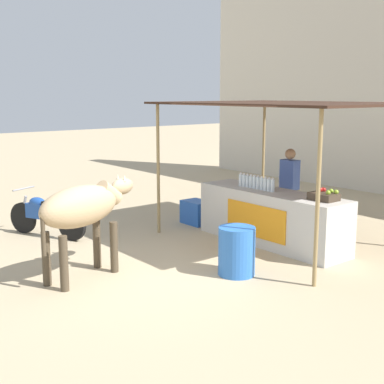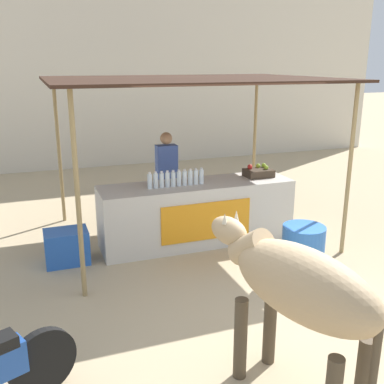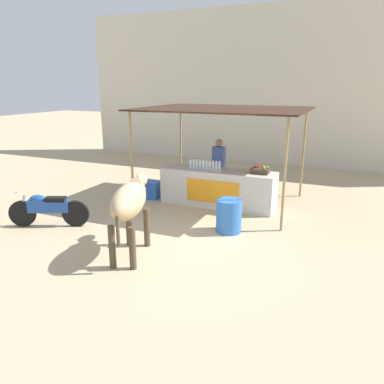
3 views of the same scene
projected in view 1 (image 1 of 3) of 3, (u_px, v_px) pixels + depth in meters
The scene contains 10 objects.
ground_plane at pixel (173, 268), 8.32m from camera, with size 60.00×60.00×0.00m, color tan.
stall_counter at pixel (271, 217), 9.58m from camera, with size 3.00×0.82×0.96m.
stall_awning at pixel (286, 108), 9.42m from camera, with size 4.20×3.20×2.52m.
water_bottle_row at pixel (256, 183), 9.71m from camera, with size 0.88×0.07×0.25m.
fruit_crate at pixel (324, 196), 8.69m from camera, with size 0.44×0.32×0.18m.
vendor_behind_counter at pixel (289, 191), 10.17m from camera, with size 0.34×0.22×1.65m.
cooler_box at pixel (197, 212), 11.10m from camera, with size 0.60×0.44×0.48m, color blue.
water_barrel at pixel (237, 251), 7.94m from camera, with size 0.55×0.55×0.73m, color blue.
cow at pixel (83, 209), 7.70m from camera, with size 0.88×1.85×1.44m.
motorcycle_parked at pixel (46, 214), 10.06m from camera, with size 1.68×0.88×0.90m.
Camera 1 is at (6.39, -4.76, 2.67)m, focal length 50.00 mm.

